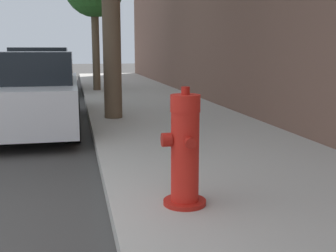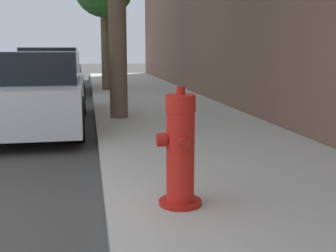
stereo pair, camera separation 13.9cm
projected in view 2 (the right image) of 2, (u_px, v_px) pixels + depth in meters
name	position (u px, v px, depth m)	size (l,w,h in m)	color
sidewalk_slab	(301.00, 222.00, 3.27)	(2.96, 40.00, 0.14)	#B7B2A8
fire_hydrant	(180.00, 152.00, 3.37)	(0.37, 0.35, 0.97)	red
parked_car_near	(34.00, 91.00, 7.48)	(1.74, 4.43, 1.35)	silver
parked_car_mid	(51.00, 71.00, 13.74)	(1.87, 3.96, 1.45)	#4C5156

